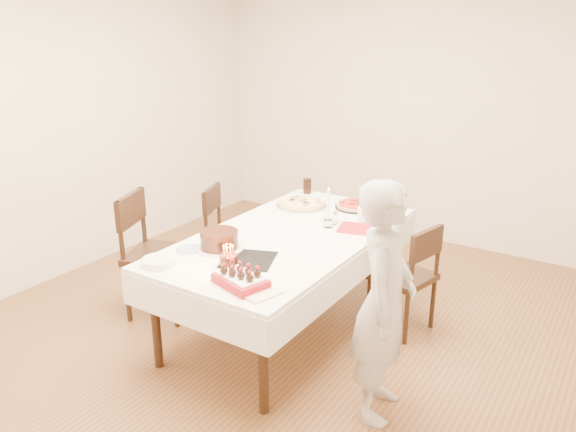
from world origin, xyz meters
The scene contains 22 objects.
floor centered at (0.00, 0.00, 0.00)m, with size 5.00×5.00×0.00m, color brown.
wall_back centered at (0.00, 2.50, 1.35)m, with size 4.50×0.04×2.70m, color beige.
wall_left centered at (-2.25, 0.00, 1.35)m, with size 0.04×5.00×2.70m, color beige.
dining_table centered at (0.02, 0.12, 0.38)m, with size 1.14×2.14×0.75m, color silver.
chair_right_savory centered at (0.75, 0.56, 0.43)m, with size 0.44×0.44×0.86m, color black, non-canonical shape.
chair_left_savory centered at (-0.86, 0.55, 0.43)m, with size 0.44×0.44×0.86m, color black, non-canonical shape.
chair_left_dessert centered at (-0.95, -0.25, 0.50)m, with size 0.51×0.51×0.99m, color black, non-canonical shape.
person centered at (1.02, -0.42, 0.72)m, with size 0.53×0.35×1.44m, color beige.
pizza_white centered at (-0.25, 0.74, 0.77)m, with size 0.43×0.43×0.04m, color beige.
pizza_pepperoni centered at (0.15, 0.95, 0.77)m, with size 0.35×0.35×0.04m, color red.
red_placemat centered at (0.38, 0.51, 0.75)m, with size 0.26×0.26×0.01m, color #B21E1E.
pasta_bowl centered at (0.40, 0.77, 0.80)m, with size 0.26×0.26×0.08m, color white.
taper_candle centered at (0.18, 0.42, 0.91)m, with size 0.07×0.07×0.32m, color white.
shaker_pair centered at (0.19, 0.50, 0.80)m, with size 0.09×0.09×0.10m, color white, non-canonical shape.
cola_glass centered at (-0.41, 1.10, 0.82)m, with size 0.07×0.07×0.14m, color black.
layer_cake centered at (-0.23, -0.37, 0.82)m, with size 0.33×0.33×0.13m, color black.
cake_board centered at (0.05, -0.41, 0.75)m, with size 0.33×0.33×0.01m, color black.
birthday_cake centered at (0.01, -0.56, 0.83)m, with size 0.12×0.12×0.13m, color #3D1910.
strawberry_box centered at (0.24, -0.73, 0.79)m, with size 0.32×0.21×0.08m, color maroon, non-canonical shape.
box_lid centered at (0.33, -0.74, 0.75)m, with size 0.32×0.21×0.03m, color beige.
plate_stack centered at (-0.39, -0.79, 0.77)m, with size 0.22×0.22×0.05m, color white.
china_plate centered at (-0.39, -0.50, 0.75)m, with size 0.18×0.18×0.01m, color white.
Camera 1 is at (2.12, -3.10, 2.23)m, focal length 35.00 mm.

